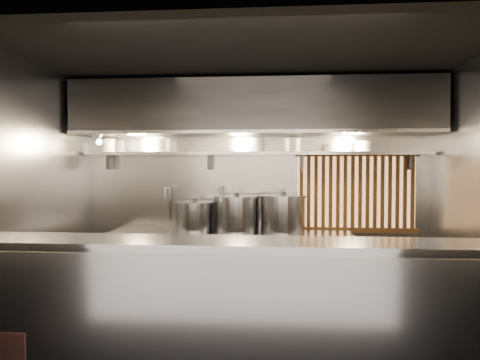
# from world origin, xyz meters

# --- Properties ---
(floor) EXTENTS (4.50, 4.50, 0.00)m
(floor) POSITION_xyz_m (0.00, 0.00, 0.00)
(floor) COLOR black
(floor) RESTS_ON ground
(ceiling) EXTENTS (4.50, 4.50, 0.00)m
(ceiling) POSITION_xyz_m (0.00, 0.00, 2.80)
(ceiling) COLOR black
(ceiling) RESTS_ON wall_back
(wall_back) EXTENTS (4.50, 0.00, 4.50)m
(wall_back) POSITION_xyz_m (0.00, 1.50, 1.40)
(wall_back) COLOR gray
(wall_back) RESTS_ON floor
(wall_left) EXTENTS (0.00, 3.00, 3.00)m
(wall_left) POSITION_xyz_m (-2.25, 0.00, 1.40)
(wall_left) COLOR gray
(wall_left) RESTS_ON floor
(wall_right) EXTENTS (0.00, 3.00, 3.00)m
(wall_right) POSITION_xyz_m (2.25, 0.00, 1.40)
(wall_right) COLOR gray
(wall_right) RESTS_ON floor
(serving_counter) EXTENTS (4.50, 0.56, 1.13)m
(serving_counter) POSITION_xyz_m (0.00, -0.96, 0.57)
(serving_counter) COLOR #99999E
(serving_counter) RESTS_ON floor
(cooking_bench) EXTENTS (3.00, 0.70, 0.90)m
(cooking_bench) POSITION_xyz_m (-0.30, 1.13, 0.45)
(cooking_bench) COLOR #99999E
(cooking_bench) RESTS_ON floor
(bowl_shelf) EXTENTS (4.40, 0.34, 0.04)m
(bowl_shelf) POSITION_xyz_m (0.00, 1.32, 1.88)
(bowl_shelf) COLOR #99999E
(bowl_shelf) RESTS_ON wall_back
(exhaust_hood) EXTENTS (4.40, 0.81, 0.65)m
(exhaust_hood) POSITION_xyz_m (0.00, 1.10, 2.42)
(exhaust_hood) COLOR #2D2D30
(exhaust_hood) RESTS_ON ceiling
(wood_screen) EXTENTS (1.56, 0.09, 1.04)m
(wood_screen) POSITION_xyz_m (1.30, 1.45, 1.38)
(wood_screen) COLOR #E5A967
(wood_screen) RESTS_ON wall_back
(faucet_left) EXTENTS (0.04, 0.30, 0.50)m
(faucet_left) POSITION_xyz_m (-1.15, 1.37, 1.31)
(faucet_left) COLOR silver
(faucet_left) RESTS_ON wall_back
(faucet_right) EXTENTS (0.04, 0.30, 0.50)m
(faucet_right) POSITION_xyz_m (-0.45, 1.37, 1.31)
(faucet_right) COLOR silver
(faucet_right) RESTS_ON wall_back
(heat_lamp) EXTENTS (0.25, 0.35, 0.20)m
(heat_lamp) POSITION_xyz_m (-1.90, 0.85, 2.07)
(heat_lamp) COLOR #99999E
(heat_lamp) RESTS_ON exhaust_hood
(pendant_bulb) EXTENTS (0.09, 0.09, 0.19)m
(pendant_bulb) POSITION_xyz_m (-0.10, 1.20, 1.96)
(pendant_bulb) COLOR #2D2D30
(pendant_bulb) RESTS_ON exhaust_hood
(stock_pot_left) EXTENTS (0.54, 0.54, 0.41)m
(stock_pot_left) POSITION_xyz_m (-0.76, 1.14, 1.09)
(stock_pot_left) COLOR #99999E
(stock_pot_left) RESTS_ON cooking_bench
(stock_pot_mid) EXTENTS (0.58, 0.58, 0.48)m
(stock_pot_mid) POSITION_xyz_m (-0.22, 1.14, 1.12)
(stock_pot_mid) COLOR #99999E
(stock_pot_mid) RESTS_ON cooking_bench
(stock_pot_right) EXTENTS (0.76, 0.76, 0.50)m
(stock_pot_right) POSITION_xyz_m (0.36, 1.14, 1.13)
(stock_pot_right) COLOR #99999E
(stock_pot_right) RESTS_ON cooking_bench
(red_placard) EXTENTS (0.23, 0.02, 0.32)m
(red_placard) POSITION_xyz_m (-1.78, -1.22, 0.26)
(red_placard) COLOR red
(red_placard) RESTS_ON serving_counter
(bowl_stack_0) EXTENTS (0.22, 0.22, 0.17)m
(bowl_stack_0) POSITION_xyz_m (-1.96, 1.32, 1.98)
(bowl_stack_0) COLOR white
(bowl_stack_0) RESTS_ON bowl_shelf
(bowl_stack_1) EXTENTS (0.23, 0.23, 0.17)m
(bowl_stack_1) POSITION_xyz_m (-1.22, 1.32, 1.98)
(bowl_stack_1) COLOR white
(bowl_stack_1) RESTS_ON bowl_shelf
(bowl_stack_2) EXTENTS (0.21, 0.21, 0.17)m
(bowl_stack_2) POSITION_xyz_m (0.00, 1.32, 1.98)
(bowl_stack_2) COLOR white
(bowl_stack_2) RESTS_ON bowl_shelf
(bowl_stack_3) EXTENTS (0.22, 0.22, 0.17)m
(bowl_stack_3) POSITION_xyz_m (0.48, 1.32, 1.98)
(bowl_stack_3) COLOR white
(bowl_stack_3) RESTS_ON bowl_shelf
(bowl_stack_4) EXTENTS (0.20, 0.20, 0.09)m
(bowl_stack_4) POSITION_xyz_m (0.96, 1.32, 1.95)
(bowl_stack_4) COLOR white
(bowl_stack_4) RESTS_ON bowl_shelf
(bowl_stack_5) EXTENTS (0.22, 0.22, 0.13)m
(bowl_stack_5) POSITION_xyz_m (1.36, 1.32, 1.97)
(bowl_stack_5) COLOR white
(bowl_stack_5) RESTS_ON bowl_shelf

